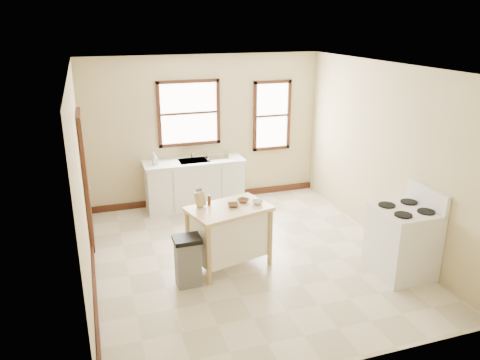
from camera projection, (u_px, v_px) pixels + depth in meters
name	position (u px, v px, depth m)	size (l,w,h in m)	color
floor	(248.00, 257.00, 7.05)	(5.00, 5.00, 0.00)	beige
ceiling	(249.00, 67.00, 6.14)	(5.00, 5.00, 0.00)	white
wall_back	(205.00, 130.00, 8.84)	(4.50, 0.04, 2.80)	tan
wall_left	(81.00, 185.00, 5.93)	(0.04, 5.00, 2.80)	tan
wall_right	(385.00, 155.00, 7.26)	(0.04, 5.00, 2.80)	tan
window_main	(189.00, 113.00, 8.62)	(1.17, 0.06, 1.22)	black
window_side	(272.00, 116.00, 9.15)	(0.77, 0.06, 1.37)	black
door_left	(86.00, 179.00, 7.23)	(0.06, 0.90, 2.10)	black
baseboard_back	(207.00, 197.00, 9.25)	(4.50, 0.04, 0.12)	black
baseboard_left	(94.00, 277.00, 6.38)	(0.04, 5.00, 0.12)	black
sink_counter	(195.00, 184.00, 8.79)	(1.86, 0.62, 0.92)	silver
faucet	(191.00, 152.00, 8.76)	(0.03, 0.03, 0.22)	silver
soap_bottle_a	(154.00, 158.00, 8.37)	(0.09, 0.09, 0.23)	#B2B2B2
soap_bottle_b	(155.00, 159.00, 8.36)	(0.09, 0.09, 0.20)	#B2B2B2
dish_rack	(216.00, 155.00, 8.77)	(0.42, 0.32, 0.11)	silver
kitchen_island	(229.00, 237.00, 6.68)	(1.11, 0.71, 0.91)	tan
knife_block	(200.00, 200.00, 6.54)	(0.10, 0.10, 0.20)	tan
pepper_grinder	(209.00, 200.00, 6.58)	(0.04, 0.04, 0.15)	#421E11
bowl_a	(233.00, 205.00, 6.56)	(0.17, 0.17, 0.04)	brown
bowl_b	(243.00, 200.00, 6.72)	(0.17, 0.17, 0.04)	brown
bowl_c	(257.00, 202.00, 6.65)	(0.16, 0.16, 0.05)	silver
trash_bin	(188.00, 261.00, 6.22)	(0.36, 0.30, 0.70)	slate
gas_stove	(403.00, 233.00, 6.42)	(0.78, 0.79, 1.24)	silver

